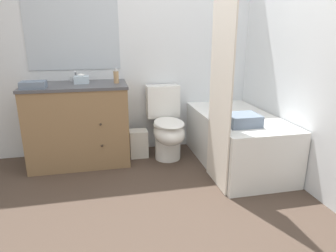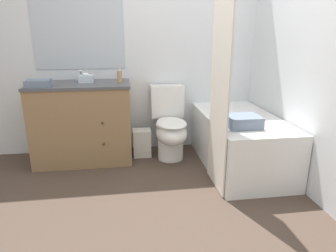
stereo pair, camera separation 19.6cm
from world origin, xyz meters
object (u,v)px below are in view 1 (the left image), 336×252
object	(u,v)px
soap_dispenser	(116,77)
hand_towel_folded	(33,85)
bath_towel_folded	(243,120)
tissue_box	(82,79)
bathtub	(236,139)
toilet	(167,126)
sink_faucet	(76,78)
vanity_cabinet	(79,123)
wastebasket	(139,143)

from	to	relation	value
soap_dispenser	hand_towel_folded	size ratio (longest dim) A/B	0.67
bath_towel_folded	soap_dispenser	bearing A→B (deg)	146.58
tissue_box	soap_dispenser	size ratio (longest dim) A/B	0.96
bathtub	soap_dispenser	bearing A→B (deg)	162.66
toilet	soap_dispenser	xyz separation A→B (m)	(-0.54, 0.05, 0.57)
sink_faucet	tissue_box	world-z (taller)	sink_faucet
vanity_cabinet	soap_dispenser	world-z (taller)	soap_dispenser
tissue_box	bath_towel_folded	bearing A→B (deg)	-28.75
sink_faucet	wastebasket	xyz separation A→B (m)	(0.64, -0.20, -0.75)
bathtub	wastebasket	world-z (taller)	bathtub
hand_towel_folded	bath_towel_folded	size ratio (longest dim) A/B	0.78
wastebasket	bath_towel_folded	world-z (taller)	bath_towel_folded
hand_towel_folded	bath_towel_folded	world-z (taller)	hand_towel_folded
vanity_cabinet	soap_dispenser	bearing A→B (deg)	-3.13
soap_dispenser	toilet	bearing A→B (deg)	-5.03
hand_towel_folded	toilet	bearing A→B (deg)	4.30
tissue_box	soap_dispenser	bearing A→B (deg)	-11.49
soap_dispenser	bath_towel_folded	distance (m)	1.38
sink_faucet	bath_towel_folded	xyz separation A→B (m)	(1.54, -0.97, -0.30)
bathtub	soap_dispenser	size ratio (longest dim) A/B	8.87
sink_faucet	toilet	xyz separation A→B (m)	(0.96, -0.28, -0.54)
soap_dispenser	sink_faucet	bearing A→B (deg)	151.15
toilet	bathtub	world-z (taller)	toilet
toilet	soap_dispenser	bearing A→B (deg)	174.97
sink_faucet	hand_towel_folded	xyz separation A→B (m)	(-0.37, -0.38, -0.00)
sink_faucet	wastebasket	size ratio (longest dim) A/B	0.45
tissue_box	bath_towel_folded	world-z (taller)	tissue_box
bathtub	bath_towel_folded	world-z (taller)	bath_towel_folded
bathtub	tissue_box	distance (m)	1.78
wastebasket	bath_towel_folded	bearing A→B (deg)	-40.83
tissue_box	hand_towel_folded	xyz separation A→B (m)	(-0.44, -0.22, -0.01)
soap_dispenser	bath_towel_folded	world-z (taller)	soap_dispenser
wastebasket	hand_towel_folded	xyz separation A→B (m)	(-1.01, -0.19, 0.75)
vanity_cabinet	hand_towel_folded	xyz separation A→B (m)	(-0.37, -0.17, 0.46)
tissue_box	bath_towel_folded	distance (m)	1.71
sink_faucet	hand_towel_folded	distance (m)	0.53
bathtub	hand_towel_folded	xyz separation A→B (m)	(-2.03, 0.24, 0.63)
tissue_box	sink_faucet	bearing A→B (deg)	111.93
bathtub	soap_dispenser	distance (m)	1.45
vanity_cabinet	bath_towel_folded	bearing A→B (deg)	-26.25
toilet	bathtub	distance (m)	0.78
toilet	soap_dispenser	size ratio (longest dim) A/B	5.15
vanity_cabinet	toilet	distance (m)	0.97
sink_faucet	bath_towel_folded	world-z (taller)	sink_faucet
bath_towel_folded	sink_faucet	bearing A→B (deg)	147.80
bathtub	sink_faucet	bearing A→B (deg)	159.54
vanity_cabinet	sink_faucet	xyz separation A→B (m)	(-0.00, 0.21, 0.46)
vanity_cabinet	bathtub	distance (m)	1.72
bathtub	toilet	bearing A→B (deg)	154.12
sink_faucet	bath_towel_folded	distance (m)	1.84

